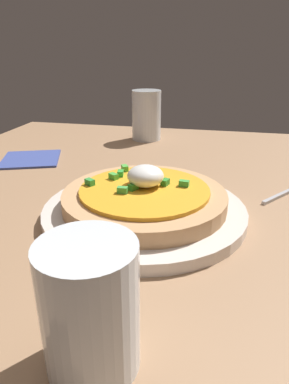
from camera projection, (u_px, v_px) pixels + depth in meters
dining_table at (127, 204)px, 53.62cm from camera, size 92.91×83.32×3.35cm
plate at (144, 211)px, 45.96cm from camera, size 26.72×26.72×1.51cm
pizza at (144, 196)px, 45.18cm from camera, size 21.47×21.47×5.32cm
cup_near at (90, 313)px, 23.33cm from camera, size 6.73×6.73×9.79cm
cup_far at (146, 116)px, 81.75cm from camera, size 6.86×6.86×11.52cm
fork at (287, 192)px, 53.19cm from camera, size 9.21×7.60×0.50cm
napkin at (31, 159)px, 68.62cm from camera, size 14.00×14.00×0.40cm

